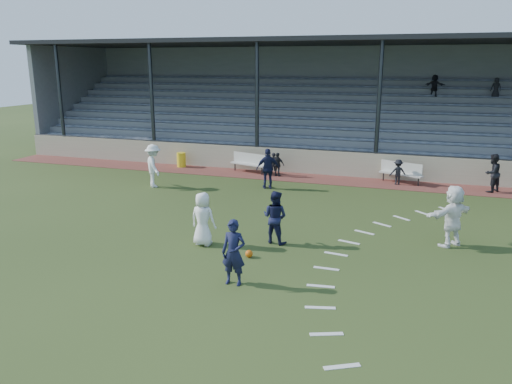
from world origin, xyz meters
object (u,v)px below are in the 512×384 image
(bench_left, at_px, (249,161))
(bench_right, at_px, (401,171))
(football, at_px, (249,254))
(player_white_lead, at_px, (203,219))
(trash_bin, at_px, (181,160))
(official, at_px, (492,173))
(player_navy_lead, at_px, (234,253))

(bench_left, distance_m, bench_right, 7.42)
(football, xyz_separation_m, player_white_lead, (-1.67, 0.54, 0.72))
(bench_right, relative_size, trash_bin, 2.65)
(official, bearing_deg, player_navy_lead, 11.41)
(trash_bin, distance_m, player_white_lead, 11.93)
(player_white_lead, bearing_deg, football, 166.61)
(bench_right, bearing_deg, player_navy_lead, -83.82)
(player_navy_lead, bearing_deg, football, 96.38)
(bench_right, bearing_deg, football, -87.26)
(bench_left, height_order, player_white_lead, player_white_lead)
(trash_bin, bearing_deg, player_navy_lead, -58.26)
(bench_left, xyz_separation_m, official, (11.18, -0.49, 0.26))
(bench_left, xyz_separation_m, bench_right, (7.42, 0.06, 0.00))
(bench_right, height_order, trash_bin, bench_right)
(bench_left, height_order, bench_right, same)
(player_navy_lead, bearing_deg, bench_left, 106.90)
(football, height_order, player_white_lead, player_white_lead)
(football, height_order, official, official)
(bench_right, bearing_deg, official, 13.20)
(official, bearing_deg, football, 6.39)
(trash_bin, height_order, official, official)
(football, bearing_deg, bench_right, 71.28)
(trash_bin, height_order, player_navy_lead, player_navy_lead)
(player_navy_lead, bearing_deg, official, 58.49)
(bench_left, relative_size, player_navy_lead, 1.20)
(official, bearing_deg, bench_right, -56.01)
(trash_bin, xyz_separation_m, official, (15.03, -0.60, 0.45))
(trash_bin, bearing_deg, bench_left, -1.61)
(bench_left, relative_size, bench_right, 1.01)
(player_navy_lead, distance_m, official, 14.05)
(football, bearing_deg, player_navy_lead, -82.95)
(football, distance_m, official, 12.69)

